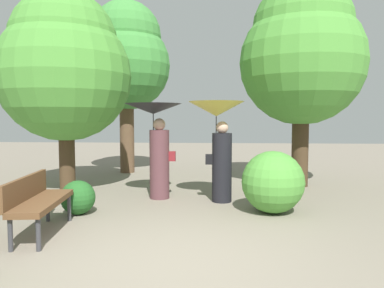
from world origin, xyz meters
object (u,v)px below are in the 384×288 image
person_right (218,131)px  tree_near_left (126,57)px  person_left (156,133)px  tree_mid_left (65,65)px  park_bench (37,199)px  tree_near_right (302,52)px

person_right → tree_near_left: bearing=34.9°
person_left → tree_mid_left: (-2.12, 0.56, 1.47)m
person_left → person_right: person_right is taller
park_bench → tree_near_left: size_ratio=0.30×
park_bench → tree_mid_left: 3.87m
person_left → tree_near_right: tree_near_right is taller
person_right → tree_near_right: (1.99, 1.77, 1.81)m
tree_near_right → tree_mid_left: 5.47m
person_right → tree_near_left: 5.05m
person_left → person_right: (1.27, -0.22, 0.06)m
tree_near_right → person_right: bearing=-138.3°
person_left → person_right: 1.29m
tree_near_left → park_bench: bearing=-88.5°
person_right → park_bench: bearing=129.3°
person_left → person_right: size_ratio=0.99×
person_left → person_right: bearing=-101.2°
tree_near_right → park_bench: bearing=-138.8°
person_left → tree_near_left: (-1.47, 3.50, 2.12)m
person_right → tree_mid_left: bearing=75.5°
park_bench → tree_near_left: bearing=-5.1°
tree_near_left → tree_near_right: size_ratio=1.04×
park_bench → tree_mid_left: (-0.81, 3.00, 2.30)m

